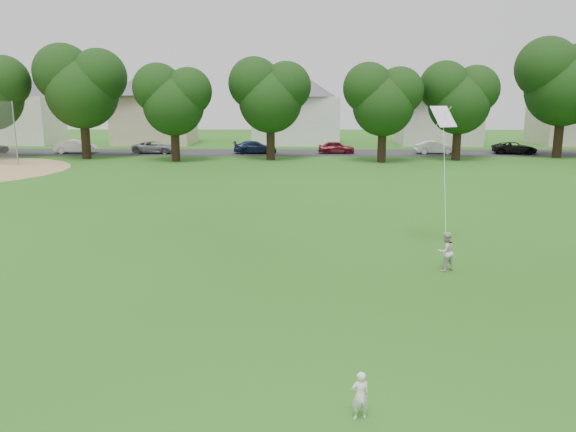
{
  "coord_description": "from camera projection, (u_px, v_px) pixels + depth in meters",
  "views": [
    {
      "loc": [
        0.06,
        -12.48,
        5.41
      ],
      "look_at": [
        -0.14,
        2.0,
        2.3
      ],
      "focal_mm": 35.0,
      "sensor_mm": 36.0,
      "label": 1
    }
  ],
  "objects": [
    {
      "name": "toddler",
      "position": [
        360.0,
        395.0,
        9.51
      ],
      "size": [
        0.35,
        0.27,
        0.87
      ],
      "primitive_type": "imported",
      "rotation": [
        0.0,
        0.0,
        3.34
      ],
      "color": "white",
      "rests_on": "ground"
    },
    {
      "name": "tree_row",
      "position": [
        296.0,
        85.0,
        47.44
      ],
      "size": [
        81.95,
        9.59,
        10.7
      ],
      "color": "black",
      "rests_on": "ground"
    },
    {
      "name": "kite",
      "position": [
        445.0,
        176.0,
        18.58
      ],
      "size": [
        1.13,
        1.98,
        4.85
      ],
      "color": "white",
      "rests_on": "ground"
    },
    {
      "name": "ground",
      "position": [
        293.0,
        328.0,
        13.34
      ],
      "size": [
        160.0,
        160.0,
        0.0
      ],
      "primitive_type": "plane",
      "color": "#215112",
      "rests_on": "ground"
    },
    {
      "name": "parked_cars",
      "position": [
        253.0,
        147.0,
        53.35
      ],
      "size": [
        54.17,
        2.36,
        1.28
      ],
      "color": "black",
      "rests_on": "ground"
    },
    {
      "name": "older_boy",
      "position": [
        445.0,
        251.0,
        17.58
      ],
      "size": [
        0.76,
        0.7,
        1.26
      ],
      "primitive_type": "imported",
      "rotation": [
        0.0,
        0.0,
        3.59
      ],
      "color": "silver",
      "rests_on": "ground"
    },
    {
      "name": "street",
      "position": [
        295.0,
        153.0,
        54.4
      ],
      "size": [
        90.0,
        7.0,
        0.01
      ],
      "primitive_type": "cube",
      "color": "#2D2D30",
      "rests_on": "ground"
    },
    {
      "name": "house_row",
      "position": [
        302.0,
        99.0,
        63.1
      ],
      "size": [
        77.39,
        13.81,
        10.1
      ],
      "color": "silver",
      "rests_on": "ground"
    }
  ]
}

